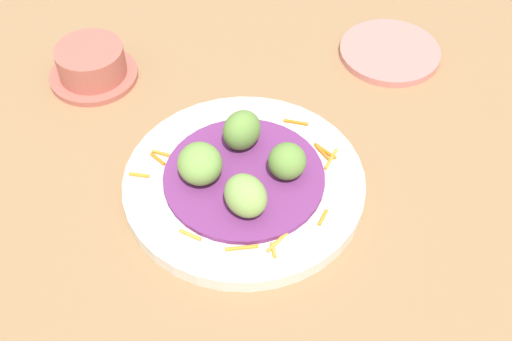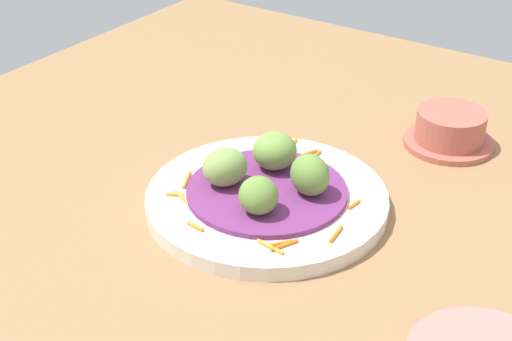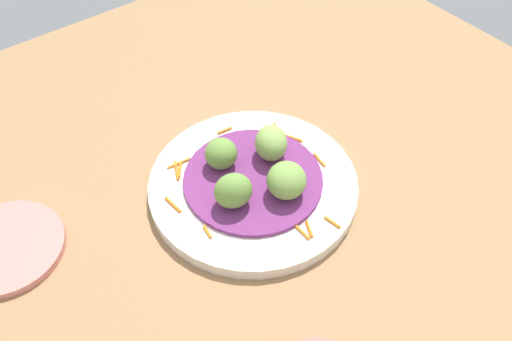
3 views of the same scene
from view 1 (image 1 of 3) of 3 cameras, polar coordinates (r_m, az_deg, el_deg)
table_surface at (r=80.66cm, az=-3.29°, el=-1.74°), size 110.00×110.00×2.00cm
main_plate at (r=78.78cm, az=-0.99°, el=-1.13°), size 27.64×27.64×1.79cm
cabbage_bed at (r=77.86cm, az=-1.00°, el=-0.55°), size 18.36×18.36×0.62cm
carrot_garnish at (r=77.68cm, az=0.01°, el=-0.83°), size 20.99×22.93×0.40cm
guac_scoop_left at (r=79.18cm, az=-1.18°, el=3.36°), size 5.91×5.49×4.76cm
guac_scoop_center at (r=76.00cm, az=-4.67°, el=0.57°), size 7.22×7.20×4.53cm
guac_scoop_right at (r=72.78cm, az=-0.86°, el=-2.09°), size 6.50×6.71×4.53cm
guac_scoop_back at (r=76.31cm, az=2.60°, el=0.78°), size 5.23×5.18×4.18cm
side_plate_small at (r=98.31cm, az=11.03°, el=9.61°), size 13.87×13.87×1.01cm
terracotta_bowl at (r=94.31cm, az=-13.46°, el=8.52°), size 11.71×11.71×4.83cm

